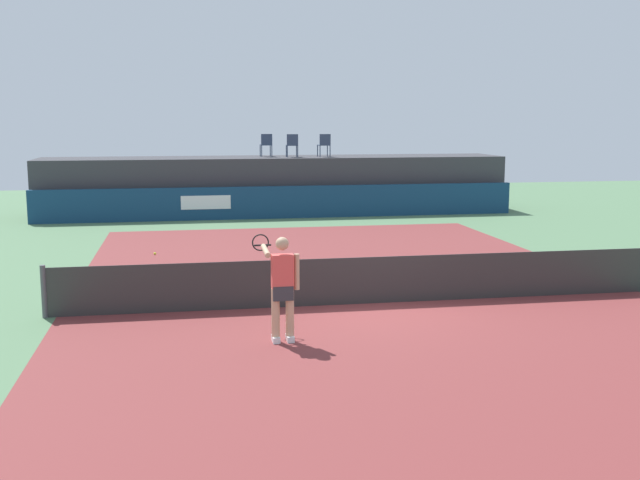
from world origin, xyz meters
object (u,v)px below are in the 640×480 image
(spectator_chair_left, at_px, (292,144))
(spectator_chair_center, at_px, (324,144))
(tennis_player, at_px, (282,285))
(net_post_near, at_px, (44,292))
(tennis_ball, at_px, (155,254))
(spectator_chair_far_left, at_px, (266,144))

(spectator_chair_left, height_order, spectator_chair_center, same)
(spectator_chair_center, relative_size, tennis_player, 0.50)
(spectator_chair_center, xyz_separation_m, net_post_near, (-8.10, -14.93, -2.19))
(spectator_chair_left, height_order, tennis_ball, spectator_chair_left)
(spectator_chair_left, bearing_deg, spectator_chair_far_left, 149.57)
(tennis_ball, bearing_deg, tennis_player, -74.76)
(spectator_chair_left, relative_size, net_post_near, 0.89)
(spectator_chair_center, bearing_deg, spectator_chair_left, 179.11)
(spectator_chair_far_left, height_order, spectator_chair_left, same)
(spectator_chair_left, distance_m, tennis_player, 17.54)
(tennis_ball, bearing_deg, spectator_chair_far_left, 65.82)
(spectator_chair_left, distance_m, spectator_chair_center, 1.27)
(tennis_player, bearing_deg, spectator_chair_left, 81.24)
(net_post_near, bearing_deg, spectator_chair_left, 65.43)
(net_post_near, bearing_deg, tennis_player, -28.82)
(tennis_player, bearing_deg, spectator_chair_center, 77.17)
(spectator_chair_far_left, distance_m, spectator_chair_center, 2.29)
(spectator_chair_left, relative_size, spectator_chair_center, 1.00)
(net_post_near, xyz_separation_m, tennis_ball, (1.80, 6.42, -0.46))
(tennis_player, relative_size, tennis_ball, 26.03)
(spectator_chair_left, xyz_separation_m, net_post_near, (-6.84, -14.95, -2.19))
(spectator_chair_center, relative_size, net_post_near, 0.89)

